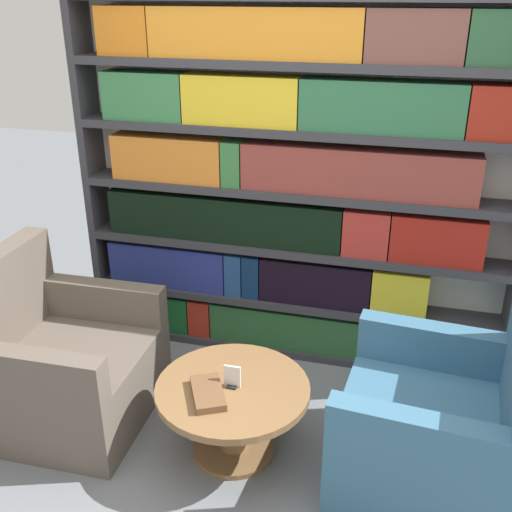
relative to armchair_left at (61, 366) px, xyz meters
name	(u,v)px	position (x,y,z in m)	size (l,w,h in m)	color
ground_plane	(234,490)	(1.13, -0.33, -0.32)	(14.00, 14.00, 0.00)	slate
bookshelf	(292,191)	(1.12, 1.04, 0.82)	(2.79, 0.30, 2.29)	silver
armchair_left	(61,366)	(0.00, 0.00, 0.00)	(0.91, 0.92, 0.98)	brown
armchair_right	(441,430)	(2.10, 0.00, 0.00)	(0.96, 0.96, 0.98)	#386684
coffee_table	(233,405)	(1.05, -0.06, -0.02)	(0.81, 0.81, 0.43)	brown
table_sign	(232,378)	(1.05, -0.06, 0.15)	(0.09, 0.06, 0.12)	black
stray_book	(208,393)	(0.96, -0.17, 0.12)	(0.26, 0.32, 0.04)	brown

